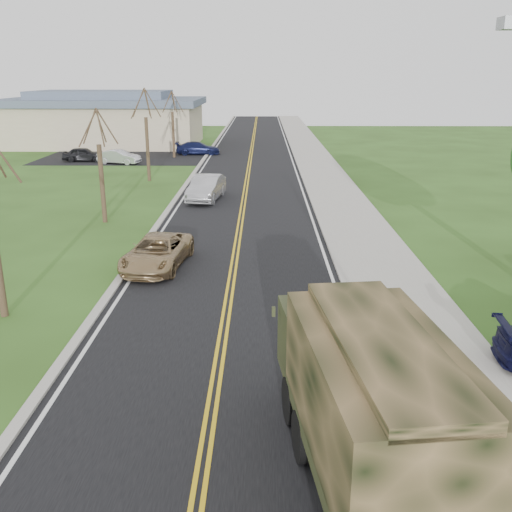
{
  "coord_description": "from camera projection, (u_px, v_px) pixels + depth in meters",
  "views": [
    {
      "loc": [
        1.15,
        -6.48,
        7.27
      ],
      "look_at": [
        0.94,
        10.67,
        1.8
      ],
      "focal_mm": 40.0,
      "sensor_mm": 36.0,
      "label": 1
    }
  ],
  "objects": [
    {
      "name": "road",
      "position": [
        249.0,
        168.0,
        46.5
      ],
      "size": [
        8.0,
        120.0,
        0.01
      ],
      "primitive_type": "cube",
      "color": "black",
      "rests_on": "ground"
    },
    {
      "name": "curb_right",
      "position": [
        300.0,
        167.0,
        46.44
      ],
      "size": [
        0.3,
        120.0,
        0.12
      ],
      "primitive_type": "cube",
      "color": "#9E998E",
      "rests_on": "ground"
    },
    {
      "name": "sidewalk_right",
      "position": [
        321.0,
        167.0,
        46.42
      ],
      "size": [
        3.2,
        120.0,
        0.1
      ],
      "primitive_type": "cube",
      "color": "#9E998E",
      "rests_on": "ground"
    },
    {
      "name": "curb_left",
      "position": [
        198.0,
        167.0,
        46.54
      ],
      "size": [
        0.3,
        120.0,
        0.1
      ],
      "primitive_type": "cube",
      "color": "#9E998E",
      "rests_on": "ground"
    },
    {
      "name": "bare_tree_b",
      "position": [
        101.0,
        174.0,
        28.69
      ],
      "size": [
        1.83,
        2.14,
        5.73
      ],
      "color": "#38281C",
      "rests_on": "ground"
    },
    {
      "name": "bare_tree_c",
      "position": [
        147.0,
        142.0,
        40.03
      ],
      "size": [
        2.04,
        2.39,
        6.42
      ],
      "color": "#38281C",
      "rests_on": "ground"
    },
    {
      "name": "bare_tree_d",
      "position": [
        173.0,
        129.0,
        51.53
      ],
      "size": [
        1.88,
        2.2,
        5.91
      ],
      "color": "#38281C",
      "rests_on": "ground"
    },
    {
      "name": "commercial_building",
      "position": [
        104.0,
        119.0,
        61.09
      ],
      "size": [
        25.5,
        21.5,
        5.65
      ],
      "color": "tan",
      "rests_on": "ground"
    },
    {
      "name": "military_truck",
      "position": [
        368.0,
        393.0,
        10.12
      ],
      "size": [
        3.05,
        6.8,
        3.28
      ],
      "rotation": [
        0.0,
        0.0,
        0.12
      ],
      "color": "black",
      "rests_on": "ground"
    },
    {
      "name": "suv_champagne",
      "position": [
        157.0,
        252.0,
        22.36
      ],
      "size": [
        2.58,
        4.68,
        1.24
      ],
      "primitive_type": "imported",
      "rotation": [
        0.0,
        0.0,
        -0.12
      ],
      "color": "#9D8158",
      "rests_on": "ground"
    },
    {
      "name": "sedan_silver",
      "position": [
        206.0,
        188.0,
        34.4
      ],
      "size": [
        2.16,
        4.68,
        1.49
      ],
      "primitive_type": "imported",
      "rotation": [
        0.0,
        0.0,
        -0.13
      ],
      "color": "#A9A8AD",
      "rests_on": "ground"
    },
    {
      "name": "lot_car_dark",
      "position": [
        84.0,
        154.0,
        49.75
      ],
      "size": [
        3.73,
        1.75,
        1.23
      ],
      "primitive_type": "imported",
      "rotation": [
        0.0,
        0.0,
        1.65
      ],
      "color": "black",
      "rests_on": "ground"
    },
    {
      "name": "lot_car_silver",
      "position": [
        119.0,
        157.0,
        48.36
      ],
      "size": [
        3.85,
        2.16,
        1.2
      ],
      "primitive_type": "imported",
      "rotation": [
        0.0,
        0.0,
        1.31
      ],
      "color": "silver",
      "rests_on": "ground"
    },
    {
      "name": "lot_car_navy",
      "position": [
        198.0,
        148.0,
        54.03
      ],
      "size": [
        4.25,
        1.91,
        1.21
      ],
      "primitive_type": "imported",
      "rotation": [
        0.0,
        0.0,
        1.62
      ],
      "color": "#0F1439",
      "rests_on": "ground"
    }
  ]
}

